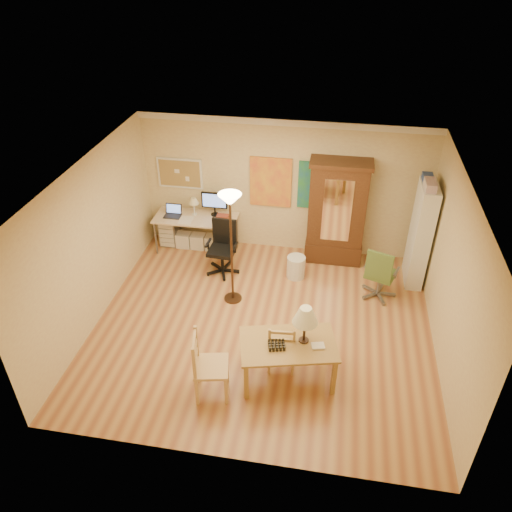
% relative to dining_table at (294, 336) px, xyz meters
% --- Properties ---
extents(floor, '(5.50, 5.50, 0.00)m').
position_rel_dining_table_xyz_m(floor, '(-0.61, 1.01, -0.80)').
color(floor, '#9D5B37').
rests_on(floor, ground).
extents(crown_molding, '(5.50, 0.08, 0.12)m').
position_rel_dining_table_xyz_m(crown_molding, '(-0.61, 3.47, 1.84)').
color(crown_molding, white).
rests_on(crown_molding, floor).
extents(corkboard, '(0.90, 0.04, 0.62)m').
position_rel_dining_table_xyz_m(corkboard, '(-2.66, 3.48, 0.70)').
color(corkboard, '#9A7E48').
rests_on(corkboard, floor).
extents(art_panel_left, '(0.80, 0.04, 1.00)m').
position_rel_dining_table_xyz_m(art_panel_left, '(-0.86, 3.48, 0.65)').
color(art_panel_left, yellow).
rests_on(art_panel_left, floor).
extents(art_panel_right, '(0.75, 0.04, 0.95)m').
position_rel_dining_table_xyz_m(art_panel_right, '(0.04, 3.48, 0.65)').
color(art_panel_right, '#226C8B').
rests_on(art_panel_right, floor).
extents(dining_table, '(1.50, 1.10, 1.27)m').
position_rel_dining_table_xyz_m(dining_table, '(0.00, 0.00, 0.00)').
color(dining_table, olive).
rests_on(dining_table, floor).
extents(ladder_chair_back, '(0.43, 0.41, 0.87)m').
position_rel_dining_table_xyz_m(ladder_chair_back, '(-0.19, 0.15, -0.40)').
color(ladder_chair_back, tan).
rests_on(ladder_chair_back, floor).
extents(ladder_chair_left, '(0.55, 0.57, 1.06)m').
position_rel_dining_table_xyz_m(ladder_chair_left, '(-1.12, -0.49, -0.31)').
color(ladder_chair_left, tan).
rests_on(ladder_chair_left, floor).
extents(torchiere_lamp, '(0.38, 0.38, 2.07)m').
position_rel_dining_table_xyz_m(torchiere_lamp, '(-1.24, 1.64, 0.86)').
color(torchiere_lamp, '#3D2718').
rests_on(torchiere_lamp, floor).
extents(computer_desk, '(1.63, 0.71, 1.23)m').
position_rel_dining_table_xyz_m(computer_desk, '(-2.26, 3.17, -0.35)').
color(computer_desk, beige).
rests_on(computer_desk, floor).
extents(office_chair_black, '(0.64, 0.64, 1.05)m').
position_rel_dining_table_xyz_m(office_chair_black, '(-1.60, 2.45, -0.52)').
color(office_chair_black, black).
rests_on(office_chair_black, floor).
extents(office_chair_green, '(0.63, 0.63, 1.03)m').
position_rel_dining_table_xyz_m(office_chair_green, '(1.29, 2.15, -0.53)').
color(office_chair_green, slate).
rests_on(office_chair_green, floor).
extents(drawer_cart, '(0.35, 0.42, 0.71)m').
position_rel_dining_table_xyz_m(drawer_cart, '(-2.92, 3.26, -0.45)').
color(drawer_cart, slate).
rests_on(drawer_cart, floor).
extents(armoire, '(1.13, 0.54, 2.07)m').
position_rel_dining_table_xyz_m(armoire, '(0.44, 3.25, 0.10)').
color(armoire, '#33150D').
rests_on(armoire, floor).
extents(bookshelf, '(0.29, 0.77, 1.93)m').
position_rel_dining_table_xyz_m(bookshelf, '(1.94, 2.81, 0.16)').
color(bookshelf, white).
rests_on(bookshelf, floor).
extents(wastebin, '(0.35, 0.35, 0.43)m').
position_rel_dining_table_xyz_m(wastebin, '(-0.21, 2.51, -0.58)').
color(wastebin, silver).
rests_on(wastebin, floor).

